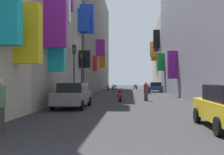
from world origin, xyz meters
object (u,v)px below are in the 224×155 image
object	(u,v)px
traffic_light_near_corner	(82,67)
traffic_light_far_corner	(74,63)
scooter_green	(151,87)
scooter_silver	(108,88)
parked_car_grey	(73,95)
pedestrian_crossing	(146,91)
scooter_white	(114,87)
parked_car_blue	(155,87)
scooter_orange	(135,87)
scooter_red	(120,96)
scooter_black	(148,90)

from	to	relation	value
traffic_light_near_corner	traffic_light_far_corner	world-z (taller)	traffic_light_far_corner
scooter_green	scooter_silver	world-z (taller)	same
parked_car_grey	scooter_silver	distance (m)	29.20
scooter_green	pedestrian_crossing	xyz separation A→B (m)	(-2.41, -29.16, 0.34)
scooter_silver	scooter_white	distance (m)	4.15
scooter_green	traffic_light_far_corner	bearing A→B (deg)	-105.73
traffic_light_far_corner	parked_car_blue	bearing A→B (deg)	66.29
parked_car_grey	parked_car_blue	xyz separation A→B (m)	(7.22, 24.61, -0.05)
scooter_silver	traffic_light_far_corner	world-z (taller)	traffic_light_far_corner
parked_car_blue	scooter_green	xyz separation A→B (m)	(0.06, 10.79, -0.30)
scooter_orange	scooter_green	world-z (taller)	same
parked_car_grey	scooter_green	xyz separation A→B (m)	(7.28, 35.40, -0.34)
traffic_light_near_corner	parked_car_blue	bearing A→B (deg)	61.02
parked_car_blue	scooter_silver	size ratio (longest dim) A/B	2.26
parked_car_blue	parked_car_grey	bearing A→B (deg)	-106.36
scooter_orange	scooter_silver	xyz separation A→B (m)	(-4.76, -9.38, 0.00)
parked_car_blue	scooter_white	size ratio (longest dim) A/B	2.31
scooter_red	traffic_light_far_corner	bearing A→B (deg)	179.11
scooter_green	scooter_black	distance (m)	16.85
parked_car_blue	scooter_orange	distance (m)	14.23
scooter_green	pedestrian_crossing	bearing A→B (deg)	-94.72
pedestrian_crossing	traffic_light_far_corner	size ratio (longest dim) A/B	0.34
scooter_red	traffic_light_far_corner	xyz separation A→B (m)	(-3.82, 0.06, 2.69)
scooter_green	pedestrian_crossing	distance (m)	29.26
parked_car_grey	scooter_silver	world-z (taller)	parked_car_grey
parked_car_blue	scooter_red	size ratio (longest dim) A/B	2.11
parked_car_grey	traffic_light_far_corner	xyz separation A→B (m)	(-1.09, 5.68, 2.35)
traffic_light_far_corner	scooter_orange	bearing A→B (deg)	80.36
scooter_red	scooter_black	bearing A→B (deg)	76.53
scooter_black	parked_car_blue	bearing A→B (deg)	77.03
scooter_orange	scooter_white	distance (m)	6.60
scooter_black	scooter_silver	size ratio (longest dim) A/B	1.07
scooter_green	scooter_white	size ratio (longest dim) A/B	0.99
scooter_black	traffic_light_far_corner	bearing A→B (deg)	-118.19
parked_car_grey	scooter_white	distance (m)	33.26
scooter_red	pedestrian_crossing	world-z (taller)	pedestrian_crossing
traffic_light_far_corner	scooter_black	bearing A→B (deg)	61.81
scooter_red	scooter_black	size ratio (longest dim) A/B	1.00
pedestrian_crossing	traffic_light_near_corner	size ratio (longest dim) A/B	0.36
pedestrian_crossing	traffic_light_near_corner	world-z (taller)	traffic_light_near_corner
parked_car_blue	scooter_silver	bearing A→B (deg)	148.49
scooter_orange	scooter_black	xyz separation A→B (m)	(1.34, -19.96, 0.00)
scooter_red	scooter_orange	world-z (taller)	same
scooter_green	traffic_light_far_corner	distance (m)	30.99
parked_car_grey	scooter_orange	bearing A→B (deg)	83.35
scooter_orange	pedestrian_crossing	world-z (taller)	pedestrian_crossing
scooter_green	scooter_black	bearing A→B (deg)	-94.90
scooter_orange	parked_car_blue	bearing A→B (deg)	-78.96
scooter_green	scooter_red	bearing A→B (deg)	-98.69
pedestrian_crossing	traffic_light_far_corner	world-z (taller)	traffic_light_far_corner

